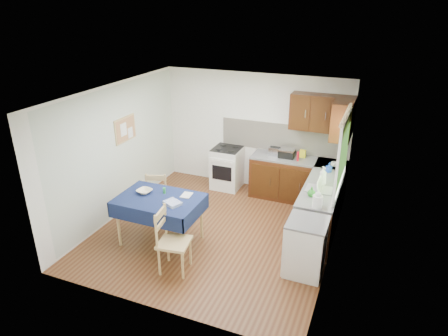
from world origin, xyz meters
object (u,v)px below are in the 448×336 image
at_px(chair_near, 171,239).
at_px(chair_far, 158,193).
at_px(dish_rack, 319,189).
at_px(sandwich_press, 287,153).
at_px(kettle, 318,200).
at_px(toaster, 275,151).
at_px(dining_table, 159,204).

bearing_deg(chair_near, chair_far, 28.66).
height_order(chair_near, dish_rack, dish_rack).
xyz_separation_m(chair_far, sandwich_press, (1.99, 1.75, 0.48)).
bearing_deg(dish_rack, kettle, -99.45).
height_order(toaster, dish_rack, dish_rack).
relative_size(chair_far, kettle, 3.64).
relative_size(chair_near, sandwich_press, 3.33).
bearing_deg(chair_near, kettle, -67.90).
height_order(chair_far, sandwich_press, sandwich_press).
xyz_separation_m(dish_rack, kettle, (0.07, -0.62, 0.09)).
bearing_deg(kettle, chair_near, -149.31).
height_order(chair_near, kettle, kettle).
height_order(sandwich_press, dish_rack, dish_rack).
distance_m(chair_far, dish_rack, 2.93).
distance_m(chair_near, toaster, 3.18).
bearing_deg(chair_far, sandwich_press, -158.35).
relative_size(dining_table, toaster, 5.48).
distance_m(sandwich_press, dish_rack, 1.56).
relative_size(chair_near, kettle, 3.89).
height_order(toaster, kettle, kettle).
relative_size(chair_far, chair_near, 0.94).
bearing_deg(kettle, sandwich_press, 116.46).
xyz_separation_m(chair_far, chair_near, (0.99, -1.31, 0.04)).
distance_m(sandwich_press, kettle, 2.12).
height_order(dining_table, toaster, toaster).
distance_m(dining_table, dish_rack, 2.68).
bearing_deg(toaster, sandwich_press, 3.60).
relative_size(chair_near, toaster, 4.08).
distance_m(chair_far, toaster, 2.52).
height_order(dining_table, kettle, kettle).
bearing_deg(dining_table, kettle, -9.73).
relative_size(dining_table, chair_near, 1.34).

